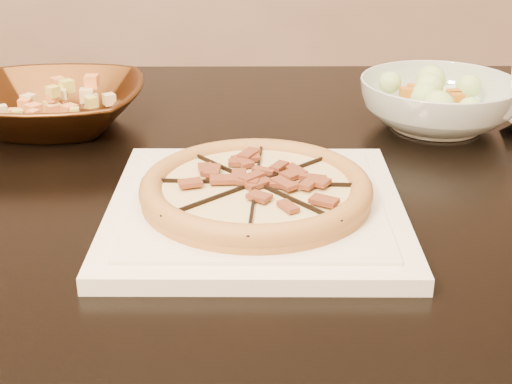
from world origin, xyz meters
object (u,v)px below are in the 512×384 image
at_px(bronze_bowl, 54,107).
at_px(salad_bowl, 437,104).
at_px(dining_table, 190,227).
at_px(plate, 256,208).
at_px(pizza, 256,189).

distance_m(bronze_bowl, salad_bowl, 0.55).
distance_m(dining_table, plate, 0.21).
bearing_deg(dining_table, plate, -61.24).
height_order(pizza, bronze_bowl, bronze_bowl).
relative_size(dining_table, pizza, 6.03).
height_order(plate, salad_bowl, salad_bowl).
relative_size(plate, pizza, 1.30).
height_order(dining_table, salad_bowl, salad_bowl).
bearing_deg(salad_bowl, plate, -133.08).
relative_size(pizza, bronze_bowl, 0.97).
bearing_deg(dining_table, bronze_bowl, 144.80).
distance_m(plate, salad_bowl, 0.39).
height_order(plate, bronze_bowl, bronze_bowl).
bearing_deg(salad_bowl, dining_table, -159.57).
relative_size(plate, salad_bowl, 1.44).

